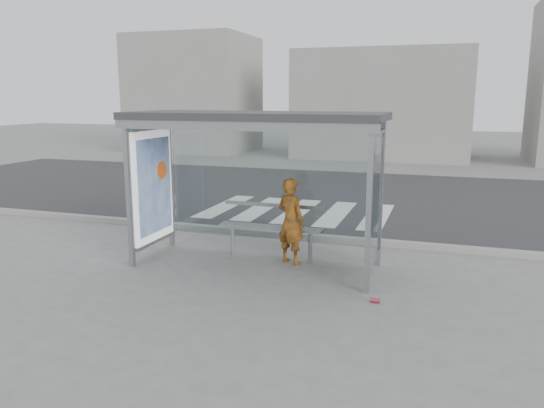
{
  "coord_description": "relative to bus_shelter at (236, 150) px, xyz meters",
  "views": [
    {
      "loc": [
        3.01,
        -8.23,
        2.87
      ],
      "look_at": [
        0.23,
        0.2,
        1.06
      ],
      "focal_mm": 35.0,
      "sensor_mm": 36.0,
      "label": 1
    }
  ],
  "objects": [
    {
      "name": "road",
      "position": [
        0.37,
        6.94,
        -1.98
      ],
      "size": [
        30.0,
        10.0,
        0.01
      ],
      "primitive_type": "cube",
      "color": "#2B2B2D",
      "rests_on": "ground"
    },
    {
      "name": "building_left",
      "position": [
        -9.63,
        17.94,
        1.02
      ],
      "size": [
        6.0,
        5.0,
        6.0
      ],
      "primitive_type": "cube",
      "color": "gray",
      "rests_on": "ground"
    },
    {
      "name": "soda_can",
      "position": [
        2.56,
        -1.11,
        -1.95
      ],
      "size": [
        0.13,
        0.07,
        0.07
      ],
      "primitive_type": "cylinder",
      "rotation": [
        0.0,
        1.57,
        0.02
      ],
      "color": "#C23952",
      "rests_on": "ground"
    },
    {
      "name": "bus_shelter",
      "position": [
        0.0,
        0.0,
        0.0
      ],
      "size": [
        4.25,
        1.65,
        2.62
      ],
      "color": "gray",
      "rests_on": "ground"
    },
    {
      "name": "building_center",
      "position": [
        0.37,
        17.94,
        0.52
      ],
      "size": [
        8.0,
        5.0,
        5.0
      ],
      "primitive_type": "cube",
      "color": "gray",
      "rests_on": "ground"
    },
    {
      "name": "person",
      "position": [
        0.9,
        0.27,
        -1.23
      ],
      "size": [
        0.65,
        0.55,
        1.51
      ],
      "primitive_type": "imported",
      "rotation": [
        0.0,
        0.0,
        2.72
      ],
      "color": "#BF6712",
      "rests_on": "ground"
    },
    {
      "name": "ground",
      "position": [
        0.37,
        -0.06,
        -1.98
      ],
      "size": [
        80.0,
        80.0,
        0.0
      ],
      "primitive_type": "plane",
      "color": "slate",
      "rests_on": "ground"
    },
    {
      "name": "bench",
      "position": [
        0.49,
        0.44,
        -1.41
      ],
      "size": [
        1.89,
        0.33,
        0.98
      ],
      "color": "gray",
      "rests_on": "ground"
    },
    {
      "name": "curb",
      "position": [
        0.37,
        1.89,
        -1.92
      ],
      "size": [
        30.0,
        0.18,
        0.12
      ],
      "primitive_type": "cube",
      "color": "gray",
      "rests_on": "ground"
    },
    {
      "name": "crosswalk",
      "position": [
        -0.13,
        4.44,
        -1.98
      ],
      "size": [
        4.55,
        3.0,
        0.0
      ],
      "color": "silver",
      "rests_on": "ground"
    }
  ]
}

